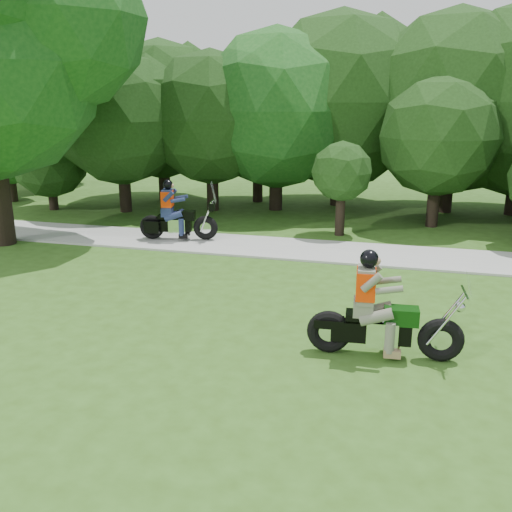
# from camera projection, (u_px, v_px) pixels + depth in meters

# --- Properties ---
(ground) EXTENTS (100.00, 100.00, 0.00)m
(ground) POSITION_uv_depth(u_px,v_px,m) (334.00, 405.00, 8.07)
(ground) COLOR #2E4F16
(ground) RESTS_ON ground
(walkway) EXTENTS (60.00, 2.20, 0.06)m
(walkway) POSITION_uv_depth(u_px,v_px,m) (372.00, 254.00, 15.49)
(walkway) COLOR #9B9B96
(walkway) RESTS_ON ground
(tree_line) EXTENTS (40.98, 11.08, 7.69)m
(tree_line) POSITION_uv_depth(u_px,v_px,m) (434.00, 112.00, 19.97)
(tree_line) COLOR black
(tree_line) RESTS_ON ground
(chopper_motorcycle) EXTENTS (2.58, 0.71, 1.84)m
(chopper_motorcycle) POSITION_uv_depth(u_px,v_px,m) (377.00, 318.00, 9.41)
(chopper_motorcycle) COLOR black
(chopper_motorcycle) RESTS_ON ground
(touring_motorcycle) EXTENTS (2.32, 1.01, 1.78)m
(touring_motorcycle) POSITION_uv_depth(u_px,v_px,m) (173.00, 218.00, 16.78)
(touring_motorcycle) COLOR black
(touring_motorcycle) RESTS_ON walkway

